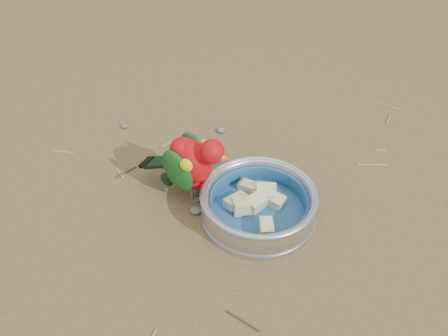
{
  "coord_description": "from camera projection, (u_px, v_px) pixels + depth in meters",
  "views": [
    {
      "loc": [
        -0.11,
        -0.69,
        0.69
      ],
      "look_at": [
        -0.04,
        0.03,
        0.08
      ],
      "focal_mm": 40.0,
      "sensor_mm": 36.0,
      "label": 1
    }
  ],
  "objects": [
    {
      "name": "fruit_wedges",
      "position": [
        259.0,
        205.0,
        0.94
      ],
      "size": [
        0.13,
        0.13,
        0.03
      ],
      "primitive_type": null,
      "color": "beige",
      "rests_on": "food_bowl"
    },
    {
      "name": "food_bowl",
      "position": [
        258.0,
        213.0,
        0.95
      ],
      "size": [
        0.22,
        0.22,
        0.02
      ],
      "primitive_type": "cylinder",
      "color": "#B2B2BA",
      "rests_on": "ground"
    },
    {
      "name": "ground_debris",
      "position": [
        236.0,
        187.0,
        1.02
      ],
      "size": [
        0.9,
        0.8,
        0.01
      ],
      "primitive_type": null,
      "color": "#A08449",
      "rests_on": "ground"
    },
    {
      "name": "lory_parrot",
      "position": [
        192.0,
        167.0,
        0.96
      ],
      "size": [
        0.2,
        0.17,
        0.15
      ],
      "primitive_type": null,
      "rotation": [
        0.0,
        0.0,
        -2.17
      ],
      "color": "#B8090E",
      "rests_on": "ground"
    },
    {
      "name": "bowl_wall",
      "position": [
        259.0,
        202.0,
        0.93
      ],
      "size": [
        0.22,
        0.22,
        0.04
      ],
      "primitive_type": null,
      "color": "#B2B2BA",
      "rests_on": "food_bowl"
    },
    {
      "name": "ground",
      "position": [
        244.0,
        207.0,
        0.98
      ],
      "size": [
        60.0,
        60.0,
        0.0
      ],
      "primitive_type": "plane",
      "color": "brown"
    }
  ]
}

